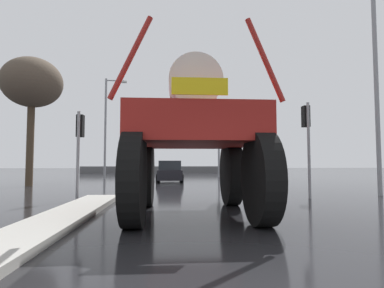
{
  "coord_description": "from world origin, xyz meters",
  "views": [
    {
      "loc": [
        -1.31,
        -3.17,
        1.37
      ],
      "look_at": [
        -0.53,
        8.64,
        2.09
      ],
      "focal_mm": 28.98,
      "sensor_mm": 36.0,
      "label": 1
    }
  ],
  "objects_px": {
    "traffic_signal_far_right": "(218,148)",
    "streetlight_near_right": "(379,82)",
    "traffic_signal_near_right": "(307,129)",
    "bare_tree_left": "(32,84)",
    "sedan_ahead": "(170,172)",
    "traffic_signal_near_left": "(80,136)",
    "traffic_signal_far_left": "(219,147)",
    "streetlight_far_left": "(107,123)",
    "oversize_sprayer": "(193,137)"
  },
  "relations": [
    {
      "from": "oversize_sprayer",
      "to": "traffic_signal_near_right",
      "type": "bearing_deg",
      "value": -53.82
    },
    {
      "from": "sedan_ahead",
      "to": "traffic_signal_near_right",
      "type": "xyz_separation_m",
      "value": [
        5.44,
        -10.82,
        2.01
      ]
    },
    {
      "from": "traffic_signal_far_right",
      "to": "streetlight_far_left",
      "type": "height_order",
      "value": "streetlight_far_left"
    },
    {
      "from": "streetlight_near_right",
      "to": "bare_tree_left",
      "type": "distance_m",
      "value": 18.46
    },
    {
      "from": "traffic_signal_far_left",
      "to": "streetlight_far_left",
      "type": "distance_m",
      "value": 10.62
    },
    {
      "from": "traffic_signal_near_left",
      "to": "bare_tree_left",
      "type": "xyz_separation_m",
      "value": [
        -4.95,
        7.12,
        3.73
      ]
    },
    {
      "from": "sedan_ahead",
      "to": "streetlight_far_left",
      "type": "height_order",
      "value": "streetlight_far_left"
    },
    {
      "from": "traffic_signal_near_left",
      "to": "streetlight_far_left",
      "type": "bearing_deg",
      "value": 97.86
    },
    {
      "from": "streetlight_far_left",
      "to": "traffic_signal_near_right",
      "type": "bearing_deg",
      "value": -53.47
    },
    {
      "from": "traffic_signal_near_left",
      "to": "streetlight_far_left",
      "type": "relative_size",
      "value": 0.38
    },
    {
      "from": "sedan_ahead",
      "to": "traffic_signal_near_right",
      "type": "height_order",
      "value": "traffic_signal_near_right"
    },
    {
      "from": "traffic_signal_near_right",
      "to": "traffic_signal_near_left",
      "type": "bearing_deg",
      "value": 179.95
    },
    {
      "from": "oversize_sprayer",
      "to": "streetlight_near_right",
      "type": "bearing_deg",
      "value": -63.55
    },
    {
      "from": "oversize_sprayer",
      "to": "traffic_signal_far_right",
      "type": "distance_m",
      "value": 21.47
    },
    {
      "from": "sedan_ahead",
      "to": "traffic_signal_far_left",
      "type": "height_order",
      "value": "traffic_signal_far_left"
    },
    {
      "from": "streetlight_near_right",
      "to": "streetlight_far_left",
      "type": "bearing_deg",
      "value": 135.77
    },
    {
      "from": "traffic_signal_near_right",
      "to": "streetlight_near_right",
      "type": "height_order",
      "value": "streetlight_near_right"
    },
    {
      "from": "oversize_sprayer",
      "to": "traffic_signal_far_left",
      "type": "bearing_deg",
      "value": -10.86
    },
    {
      "from": "traffic_signal_far_right",
      "to": "streetlight_near_right",
      "type": "relative_size",
      "value": 0.43
    },
    {
      "from": "traffic_signal_far_left",
      "to": "bare_tree_left",
      "type": "height_order",
      "value": "bare_tree_left"
    },
    {
      "from": "bare_tree_left",
      "to": "traffic_signal_far_left",
      "type": "bearing_deg",
      "value": 38.95
    },
    {
      "from": "traffic_signal_near_left",
      "to": "traffic_signal_far_left",
      "type": "height_order",
      "value": "traffic_signal_far_left"
    },
    {
      "from": "traffic_signal_far_left",
      "to": "streetlight_far_left",
      "type": "relative_size",
      "value": 0.46
    },
    {
      "from": "traffic_signal_near_left",
      "to": "traffic_signal_far_left",
      "type": "bearing_deg",
      "value": 65.57
    },
    {
      "from": "traffic_signal_near_left",
      "to": "traffic_signal_near_right",
      "type": "bearing_deg",
      "value": -0.05
    },
    {
      "from": "traffic_signal_far_right",
      "to": "bare_tree_left",
      "type": "relative_size",
      "value": 0.49
    },
    {
      "from": "streetlight_near_right",
      "to": "traffic_signal_near_right",
      "type": "bearing_deg",
      "value": -169.59
    },
    {
      "from": "bare_tree_left",
      "to": "streetlight_near_right",
      "type": "bearing_deg",
      "value": -20.63
    },
    {
      "from": "streetlight_near_right",
      "to": "streetlight_far_left",
      "type": "xyz_separation_m",
      "value": [
        -14.28,
        13.9,
        -0.11
      ]
    },
    {
      "from": "traffic_signal_near_right",
      "to": "bare_tree_left",
      "type": "relative_size",
      "value": 0.48
    },
    {
      "from": "sedan_ahead",
      "to": "bare_tree_left",
      "type": "height_order",
      "value": "bare_tree_left"
    },
    {
      "from": "traffic_signal_near_right",
      "to": "traffic_signal_far_right",
      "type": "bearing_deg",
      "value": 92.78
    },
    {
      "from": "oversize_sprayer",
      "to": "sedan_ahead",
      "type": "bearing_deg",
      "value": 2.57
    },
    {
      "from": "traffic_signal_far_left",
      "to": "bare_tree_left",
      "type": "bearing_deg",
      "value": -141.05
    },
    {
      "from": "streetlight_near_right",
      "to": "bare_tree_left",
      "type": "relative_size",
      "value": 1.14
    },
    {
      "from": "streetlight_far_left",
      "to": "traffic_signal_far_right",
      "type": "bearing_deg",
      "value": 17.1
    },
    {
      "from": "traffic_signal_far_left",
      "to": "traffic_signal_far_right",
      "type": "xyz_separation_m",
      "value": [
        -0.08,
        0.0,
        -0.07
      ]
    },
    {
      "from": "traffic_signal_far_left",
      "to": "streetlight_near_right",
      "type": "distance_m",
      "value": 17.6
    },
    {
      "from": "traffic_signal_far_right",
      "to": "streetlight_far_left",
      "type": "distance_m",
      "value": 10.56
    },
    {
      "from": "oversize_sprayer",
      "to": "traffic_signal_near_right",
      "type": "height_order",
      "value": "oversize_sprayer"
    },
    {
      "from": "sedan_ahead",
      "to": "traffic_signal_far_right",
      "type": "bearing_deg",
      "value": -34.28
    },
    {
      "from": "traffic_signal_far_right",
      "to": "traffic_signal_near_right",
      "type": "bearing_deg",
      "value": -87.22
    },
    {
      "from": "traffic_signal_far_left",
      "to": "streetlight_near_right",
      "type": "bearing_deg",
      "value": -75.82
    },
    {
      "from": "traffic_signal_far_left",
      "to": "traffic_signal_far_right",
      "type": "relative_size",
      "value": 1.02
    },
    {
      "from": "sedan_ahead",
      "to": "traffic_signal_near_left",
      "type": "distance_m",
      "value": 11.44
    },
    {
      "from": "traffic_signal_near_right",
      "to": "traffic_signal_far_right",
      "type": "xyz_separation_m",
      "value": [
        -0.86,
        17.6,
        0.05
      ]
    },
    {
      "from": "oversize_sprayer",
      "to": "sedan_ahead",
      "type": "distance_m",
      "value": 14.4
    },
    {
      "from": "bare_tree_left",
      "to": "traffic_signal_near_right",
      "type": "bearing_deg",
      "value": -27.46
    },
    {
      "from": "sedan_ahead",
      "to": "streetlight_far_left",
      "type": "relative_size",
      "value": 0.48
    },
    {
      "from": "traffic_signal_far_right",
      "to": "streetlight_near_right",
      "type": "bearing_deg",
      "value": -75.58
    }
  ]
}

